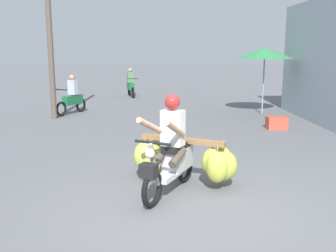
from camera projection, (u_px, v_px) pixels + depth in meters
name	position (u px, v px, depth m)	size (l,w,h in m)	color
ground_plane	(188.00, 212.00, 5.41)	(120.00, 120.00, 0.00)	slate
motorbike_main_loaded	(177.00, 158.00, 6.38)	(1.82, 1.99, 1.58)	black
motorbike_distant_ahead_left	(72.00, 98.00, 13.67)	(0.85, 1.49, 1.40)	black
motorbike_distant_ahead_right	(131.00, 85.00, 18.81)	(0.60, 1.60, 1.40)	black
market_umbrella_near_shop	(265.00, 53.00, 13.35)	(2.00, 2.00, 2.33)	#99999E
produce_crate	(277.00, 123.00, 11.06)	(0.56, 0.40, 0.36)	#CC4C38
utility_pole	(49.00, 24.00, 12.20)	(0.18, 0.18, 6.15)	brown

